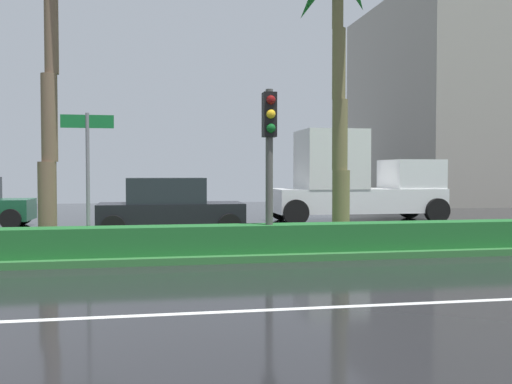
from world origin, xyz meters
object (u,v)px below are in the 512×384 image
Objects in this scene: traffic_signal_median_right at (269,140)px; car_in_traffic_third at (170,207)px; street_name_sign at (88,163)px.

car_in_traffic_third is at bearing 110.56° from traffic_signal_median_right.
street_name_sign reaches higher than car_in_traffic_third.
car_in_traffic_third is (1.87, 4.75, -1.25)m from street_name_sign.
traffic_signal_median_right reaches higher than car_in_traffic_third.
traffic_signal_median_right is 1.18× the size of street_name_sign.
traffic_signal_median_right is at bearing -7.73° from street_name_sign.
traffic_signal_median_right reaches higher than street_name_sign.
street_name_sign is (-3.85, 0.52, -0.50)m from traffic_signal_median_right.
traffic_signal_median_right is at bearing -69.44° from car_in_traffic_third.
traffic_signal_median_right is 0.82× the size of car_in_traffic_third.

